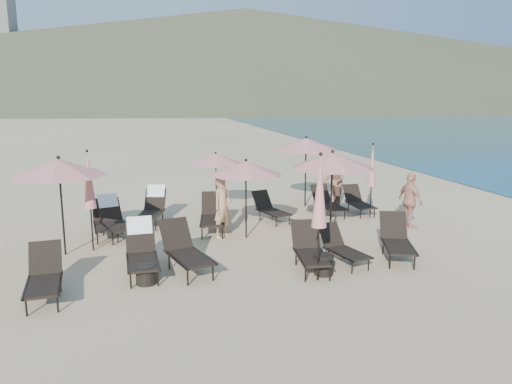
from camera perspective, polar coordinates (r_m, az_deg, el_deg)
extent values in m
plane|color=#D6BA8C|center=(11.66, 6.02, -8.47)|extent=(800.00, 800.00, 0.00)
cone|color=brown|center=(317.72, -1.22, 15.37)|extent=(690.00, 690.00, 55.00)
cone|color=brown|center=(391.78, 17.28, 12.40)|extent=(280.00, 280.00, 32.00)
cube|color=beige|center=(323.41, -20.66, 13.10)|extent=(18.00, 16.00, 38.00)
cube|color=black|center=(10.36, -23.13, -9.84)|extent=(0.74, 1.26, 0.05)
cube|color=black|center=(11.03, -22.94, -6.94)|extent=(0.67, 0.52, 0.62)
cylinder|color=black|center=(9.98, -24.78, -11.88)|extent=(0.04, 0.04, 0.34)
cylinder|color=black|center=(10.94, -24.24, -9.82)|extent=(0.04, 0.04, 0.34)
cylinder|color=black|center=(9.93, -21.73, -11.75)|extent=(0.04, 0.04, 0.34)
cylinder|color=black|center=(10.90, -21.47, -9.69)|extent=(0.04, 0.04, 0.34)
cube|color=black|center=(10.43, -24.78, -9.77)|extent=(0.18, 1.35, 0.04)
cube|color=black|center=(10.38, -21.43, -9.61)|extent=(0.18, 1.35, 0.04)
cube|color=black|center=(11.04, -12.83, -7.82)|extent=(0.71, 1.29, 0.05)
cube|color=black|center=(11.76, -13.09, -5.09)|extent=(0.67, 0.50, 0.65)
cylinder|color=black|center=(10.61, -14.13, -9.76)|extent=(0.04, 0.04, 0.36)
cylinder|color=black|center=(11.62, -14.27, -7.90)|extent=(0.04, 0.04, 0.36)
cylinder|color=black|center=(10.63, -11.16, -9.59)|extent=(0.04, 0.04, 0.36)
cylinder|color=black|center=(11.64, -11.57, -7.75)|extent=(0.04, 0.04, 0.36)
cube|color=black|center=(11.08, -14.48, -7.77)|extent=(0.11, 1.41, 0.04)
cube|color=black|center=(11.11, -11.21, -7.59)|extent=(0.11, 1.41, 0.04)
cube|color=white|center=(11.84, -13.18, -3.74)|extent=(0.58, 0.32, 0.39)
cube|color=black|center=(11.06, -7.51, -7.51)|extent=(1.02, 1.46, 0.05)
cube|color=black|center=(11.76, -9.16, -4.78)|extent=(0.79, 0.67, 0.68)
cylinder|color=black|center=(10.55, -7.82, -9.60)|extent=(0.04, 0.04, 0.37)
cylinder|color=black|center=(11.55, -9.89, -7.80)|extent=(0.04, 0.04, 0.37)
cylinder|color=black|center=(10.75, -4.95, -9.12)|extent=(0.04, 0.04, 0.37)
cylinder|color=black|center=(11.73, -7.25, -7.42)|extent=(0.04, 0.04, 0.37)
cube|color=black|center=(11.00, -9.23, -7.61)|extent=(0.46, 1.43, 0.04)
cube|color=black|center=(11.22, -6.04, -7.14)|extent=(0.46, 1.43, 0.04)
cube|color=black|center=(11.17, 6.49, -7.45)|extent=(0.76, 1.29, 0.05)
cube|color=black|center=(11.84, 5.64, -4.82)|extent=(0.68, 0.53, 0.63)
cylinder|color=black|center=(10.70, 5.67, -9.31)|extent=(0.04, 0.04, 0.35)
cylinder|color=black|center=(11.67, 4.60, -7.53)|extent=(0.04, 0.04, 0.35)
cylinder|color=black|center=(10.82, 8.45, -9.14)|extent=(0.04, 0.04, 0.35)
cylinder|color=black|center=(11.78, 7.15, -7.41)|extent=(0.04, 0.04, 0.35)
cube|color=black|center=(11.15, 4.88, -7.39)|extent=(0.19, 1.37, 0.04)
cube|color=black|center=(11.28, 7.96, -7.24)|extent=(0.19, 1.37, 0.04)
cube|color=black|center=(11.72, 10.53, -6.92)|extent=(0.78, 1.16, 0.04)
cube|color=black|center=(12.19, 8.56, -4.86)|extent=(0.63, 0.52, 0.55)
cylinder|color=black|center=(11.30, 10.92, -8.46)|extent=(0.03, 0.03, 0.30)
cylinder|color=black|center=(11.99, 8.27, -7.21)|extent=(0.03, 0.03, 0.30)
cylinder|color=black|center=(11.58, 12.75, -8.06)|extent=(0.03, 0.03, 0.30)
cylinder|color=black|center=(12.25, 10.05, -6.87)|extent=(0.03, 0.03, 0.30)
cube|color=black|center=(11.60, 9.35, -7.02)|extent=(0.32, 1.16, 0.04)
cube|color=black|center=(11.90, 11.43, -6.62)|extent=(0.32, 1.16, 0.04)
cube|color=black|center=(12.27, 15.99, -6.07)|extent=(1.01, 1.39, 0.05)
cube|color=black|center=(12.98, 15.42, -3.69)|extent=(0.76, 0.65, 0.64)
cylinder|color=black|center=(11.79, 15.07, -7.68)|extent=(0.04, 0.04, 0.35)
cylinder|color=black|center=(12.80, 14.31, -6.14)|extent=(0.04, 0.04, 0.35)
cylinder|color=black|center=(11.89, 17.67, -7.66)|extent=(0.04, 0.04, 0.35)
cylinder|color=black|center=(12.89, 16.71, -6.15)|extent=(0.04, 0.04, 0.35)
cube|color=black|center=(12.26, 14.50, -5.95)|extent=(0.49, 1.35, 0.04)
cube|color=black|center=(12.37, 17.38, -5.95)|extent=(0.49, 1.35, 0.04)
cube|color=black|center=(14.14, -15.56, -3.81)|extent=(0.96, 1.35, 0.05)
cube|color=black|center=(14.84, -16.41, -1.97)|extent=(0.74, 0.62, 0.63)
cylinder|color=black|center=(13.65, -16.06, -5.17)|extent=(0.04, 0.04, 0.34)
cylinder|color=black|center=(14.64, -17.05, -4.13)|extent=(0.04, 0.04, 0.34)
cylinder|color=black|center=(13.78, -13.93, -4.91)|extent=(0.04, 0.04, 0.34)
cylinder|color=black|center=(14.75, -15.06, -3.90)|extent=(0.04, 0.04, 0.34)
cube|color=black|center=(14.12, -16.81, -3.86)|extent=(0.44, 1.32, 0.04)
cube|color=black|center=(14.26, -14.43, -3.59)|extent=(0.44, 1.32, 0.04)
cube|color=white|center=(14.93, -16.60, -0.96)|extent=(0.61, 0.43, 0.38)
cube|color=black|center=(15.23, -12.03, -2.58)|extent=(0.90, 1.34, 0.05)
cube|color=black|center=(15.94, -11.44, -0.83)|extent=(0.72, 0.60, 0.63)
cylinder|color=black|center=(14.85, -13.42, -3.72)|extent=(0.04, 0.04, 0.35)
cylinder|color=black|center=(15.84, -12.52, -2.75)|extent=(0.04, 0.04, 0.35)
cylinder|color=black|center=(14.73, -11.41, -3.76)|extent=(0.04, 0.04, 0.35)
cylinder|color=black|center=(15.73, -10.63, -2.78)|extent=(0.04, 0.04, 0.35)
cube|color=black|center=(15.34, -13.10, -2.49)|extent=(0.36, 1.35, 0.04)
cube|color=black|center=(15.21, -10.86, -2.51)|extent=(0.36, 1.35, 0.04)
cube|color=white|center=(16.04, -11.36, 0.12)|extent=(0.60, 0.41, 0.38)
cube|color=black|center=(14.20, -5.00, -3.29)|extent=(0.86, 1.37, 0.05)
cube|color=black|center=(14.97, -4.96, -1.29)|extent=(0.73, 0.58, 0.66)
cylinder|color=black|center=(13.74, -6.19, -4.64)|extent=(0.04, 0.04, 0.36)
cylinder|color=black|center=(14.81, -6.03, -3.48)|extent=(0.04, 0.04, 0.36)
cylinder|color=black|center=(13.73, -3.86, -4.61)|extent=(0.04, 0.04, 0.36)
cylinder|color=black|center=(14.80, -3.87, -3.45)|extent=(0.04, 0.04, 0.36)
cube|color=black|center=(14.26, -6.29, -3.21)|extent=(0.27, 1.44, 0.04)
cube|color=black|center=(14.25, -3.70, -3.18)|extent=(0.27, 1.44, 0.04)
cube|color=black|center=(15.37, 2.13, -2.36)|extent=(0.88, 1.22, 0.05)
cube|color=black|center=(15.92, 0.70, -0.88)|extent=(0.67, 0.57, 0.57)
cylinder|color=black|center=(14.91, 2.30, -3.43)|extent=(0.03, 0.03, 0.31)
cylinder|color=black|center=(15.68, 0.43, -2.69)|extent=(0.03, 0.03, 0.31)
cylinder|color=black|center=(15.17, 3.81, -3.20)|extent=(0.03, 0.03, 0.31)
cylinder|color=black|center=(15.93, 1.90, -2.48)|extent=(0.03, 0.03, 0.31)
cube|color=black|center=(15.26, 1.17, -2.41)|extent=(0.41, 1.19, 0.04)
cube|color=black|center=(15.55, 2.88, -2.17)|extent=(0.41, 1.19, 0.04)
cube|color=black|center=(16.27, 8.55, -1.65)|extent=(0.70, 1.20, 0.05)
cube|color=black|center=(16.89, 7.39, -0.17)|extent=(0.63, 0.49, 0.59)
cylinder|color=black|center=(15.79, 8.50, -2.69)|extent=(0.03, 0.03, 0.33)
cylinder|color=black|center=(16.65, 6.97, -1.93)|extent=(0.03, 0.03, 0.33)
cylinder|color=black|center=(16.01, 10.10, -2.55)|extent=(0.03, 0.03, 0.33)
cylinder|color=black|center=(16.86, 8.51, -1.80)|extent=(0.03, 0.03, 0.33)
cube|color=black|center=(16.19, 7.56, -1.66)|extent=(0.16, 1.29, 0.04)
cube|color=black|center=(16.44, 9.37, -1.51)|extent=(0.16, 1.29, 0.04)
cube|color=black|center=(16.69, 11.96, -1.51)|extent=(0.59, 1.11, 0.05)
cube|color=black|center=(17.29, 10.94, -0.12)|extent=(0.57, 0.43, 0.57)
cylinder|color=black|center=(16.23, 11.87, -2.46)|extent=(0.03, 0.03, 0.31)
cylinder|color=black|center=(17.06, 10.51, -1.75)|extent=(0.03, 0.03, 0.31)
cylinder|color=black|center=(16.43, 13.37, -2.36)|extent=(0.03, 0.03, 0.31)
cylinder|color=black|center=(17.25, 11.96, -1.66)|extent=(0.03, 0.03, 0.31)
cube|color=black|center=(16.61, 11.04, -1.50)|extent=(0.06, 1.24, 0.04)
cube|color=black|center=(16.85, 12.73, -1.39)|extent=(0.06, 1.24, 0.04)
cube|color=black|center=(14.26, -16.76, -3.78)|extent=(0.76, 1.26, 0.05)
cube|color=black|center=(14.97, -17.00, -1.94)|extent=(0.67, 0.52, 0.61)
cylinder|color=black|center=(13.82, -17.66, -5.08)|extent=(0.04, 0.04, 0.34)
cylinder|color=black|center=(14.81, -17.84, -4.02)|extent=(0.04, 0.04, 0.34)
cylinder|color=black|center=(13.84, -15.52, -4.93)|extent=(0.04, 0.04, 0.34)
cylinder|color=black|center=(14.83, -15.84, -3.88)|extent=(0.04, 0.04, 0.34)
cube|color=black|center=(14.30, -17.97, -3.78)|extent=(0.21, 1.34, 0.04)
cube|color=black|center=(14.32, -15.58, -3.61)|extent=(0.21, 1.34, 0.04)
cylinder|color=black|center=(13.02, -21.28, -1.87)|extent=(0.05, 0.05, 2.29)
cone|color=tan|center=(12.84, -21.60, 2.63)|extent=(2.29, 2.29, 0.41)
sphere|color=black|center=(12.81, -21.68, 3.69)|extent=(0.09, 0.09, 0.09)
cylinder|color=black|center=(13.60, -1.15, -1.09)|extent=(0.04, 0.04, 2.05)
cone|color=tan|center=(13.43, -1.17, 2.77)|extent=(2.05, 2.05, 0.37)
sphere|color=black|center=(13.40, -1.17, 3.67)|extent=(0.08, 0.08, 0.08)
cylinder|color=black|center=(13.42, 8.58, -0.83)|extent=(0.05, 0.05, 2.30)
cone|color=tan|center=(13.25, 8.71, 3.58)|extent=(2.30, 2.30, 0.42)
sphere|color=black|center=(13.22, 8.74, 4.61)|extent=(0.09, 0.09, 0.09)
cylinder|color=black|center=(16.58, -4.58, 0.85)|extent=(0.04, 0.04, 1.91)
cone|color=tan|center=(16.45, -4.62, 3.81)|extent=(1.91, 1.91, 0.35)
sphere|color=black|center=(16.42, -4.63, 4.50)|extent=(0.07, 0.07, 0.07)
cylinder|color=black|center=(17.53, 5.68, 2.07)|extent=(0.05, 0.05, 2.31)
cone|color=tan|center=(17.40, 5.75, 5.47)|extent=(2.31, 2.31, 0.42)
sphere|color=black|center=(17.38, 5.76, 6.27)|extent=(0.09, 0.09, 0.09)
cylinder|color=black|center=(10.68, 7.13, -7.02)|extent=(0.04, 0.04, 1.18)
cone|color=tan|center=(10.35, 7.31, 0.03)|extent=(0.32, 0.32, 1.50)
sphere|color=black|center=(10.23, 7.41, 4.32)|extent=(0.07, 0.07, 0.07)
cylinder|color=black|center=(16.38, 12.96, -1.09)|extent=(0.04, 0.04, 1.03)
cone|color=tan|center=(16.17, 13.14, 2.97)|extent=(0.28, 0.28, 1.31)
sphere|color=black|center=(16.09, 13.25, 5.38)|extent=(0.07, 0.07, 0.07)
cylinder|color=black|center=(13.25, -18.23, -4.09)|extent=(0.04, 0.04, 1.10)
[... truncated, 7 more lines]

